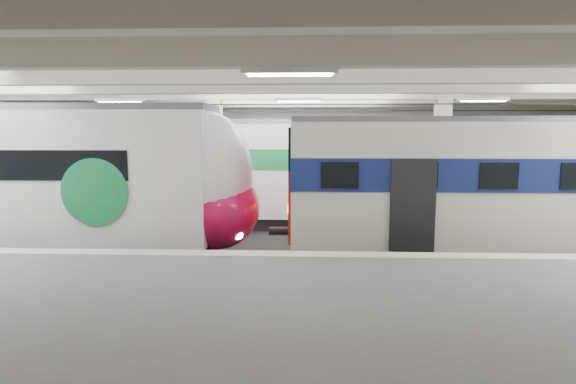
{
  "coord_description": "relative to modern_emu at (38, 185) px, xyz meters",
  "views": [
    {
      "loc": [
        0.3,
        -14.12,
        4.01
      ],
      "look_at": [
        -0.31,
        1.0,
        2.0
      ],
      "focal_mm": 30.0,
      "sensor_mm": 36.0,
      "label": 1
    }
  ],
  "objects": [
    {
      "name": "modern_emu",
      "position": [
        0.0,
        0.0,
        0.0
      ],
      "size": [
        14.71,
        3.04,
        4.7
      ],
      "color": "white",
      "rests_on": "ground"
    },
    {
      "name": "far_train",
      "position": [
        1.74,
        5.5,
        -0.05
      ],
      "size": [
        13.64,
        2.82,
        4.36
      ],
      "rotation": [
        0.0,
        0.0,
        -0.0
      ],
      "color": "white",
      "rests_on": "ground"
    },
    {
      "name": "station_hall",
      "position": [
        7.86,
        -1.74,
        0.94
      ],
      "size": [
        36.0,
        24.0,
        5.75
      ],
      "color": "black",
      "rests_on": "ground"
    },
    {
      "name": "older_rer",
      "position": [
        14.15,
        0.0,
        -0.03
      ],
      "size": [
        13.1,
        2.89,
        4.34
      ],
      "color": "silver",
      "rests_on": "ground"
    }
  ]
}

